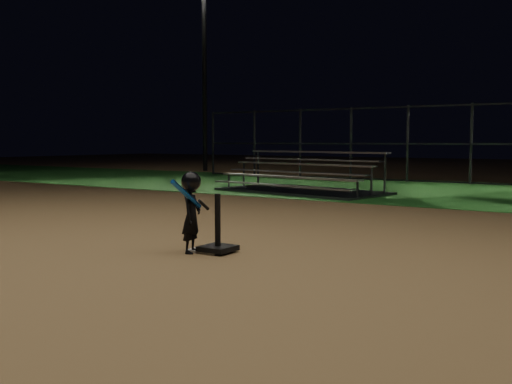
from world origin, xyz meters
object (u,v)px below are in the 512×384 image
object	(u,v)px
home_plate	(211,250)
child_batter	(191,210)
bleacher_left	(301,184)
batting_tee	(218,241)
light_pole_left	(204,59)

from	to	relation	value
home_plate	child_batter	size ratio (longest dim) A/B	0.46
bleacher_left	home_plate	bearing A→B (deg)	-59.26
home_plate	child_batter	bearing A→B (deg)	-113.84
batting_tee	bleacher_left	size ratio (longest dim) A/B	0.15
batting_tee	bleacher_left	world-z (taller)	bleacher_left
child_batter	batting_tee	bearing A→B (deg)	-69.89
batting_tee	light_pole_left	distance (m)	19.89
bleacher_left	light_pole_left	xyz separation A→B (m)	(-9.00, 7.28, 4.72)
bleacher_left	light_pole_left	bearing A→B (deg)	150.34
light_pole_left	child_batter	bearing A→B (deg)	-51.93
batting_tee	child_batter	distance (m)	0.49
batting_tee	bleacher_left	xyz separation A→B (m)	(-3.15, 7.71, 0.08)
child_batter	light_pole_left	size ratio (longest dim) A/B	0.12
bleacher_left	light_pole_left	world-z (taller)	light_pole_left
bleacher_left	batting_tee	bearing A→B (deg)	-58.47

